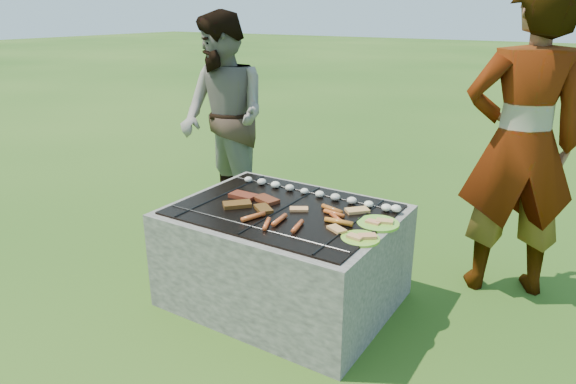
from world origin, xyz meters
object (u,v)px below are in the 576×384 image
object	(u,v)px
plate_far	(378,223)
cook	(521,145)
bystander	(224,119)
plate_near	(361,238)
fire_pit	(284,258)

from	to	relation	value
plate_far	cook	bearing A→B (deg)	55.13
cook	bystander	bearing A→B (deg)	-25.84
plate_near	bystander	xyz separation A→B (m)	(-1.74, 1.05, 0.25)
plate_near	bystander	size ratio (longest dim) A/B	0.12
cook	bystander	size ratio (longest dim) A/B	1.11
plate_far	plate_near	distance (m)	0.23
plate_far	plate_near	bearing A→B (deg)	-89.94
cook	fire_pit	bearing A→B (deg)	13.27
fire_pit	bystander	world-z (taller)	bystander
plate_far	plate_near	xyz separation A→B (m)	(0.00, -0.23, -0.00)
fire_pit	plate_near	xyz separation A→B (m)	(0.56, -0.14, 0.33)
plate_far	plate_near	size ratio (longest dim) A/B	1.30
cook	bystander	xyz separation A→B (m)	(-2.30, 0.02, -0.09)
plate_near	plate_far	bearing A→B (deg)	90.06
fire_pit	plate_near	distance (m)	0.66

